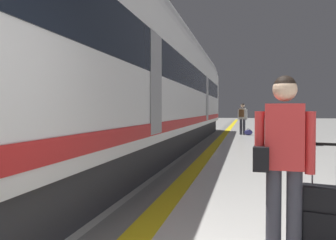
# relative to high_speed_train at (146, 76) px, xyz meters

# --- Properties ---
(safety_line_strip) EXTENTS (0.36, 80.00, 0.01)m
(safety_line_strip) POSITION_rel_high_speed_train_xyz_m (2.06, 0.43, -2.50)
(safety_line_strip) COLOR yellow
(safety_line_strip) RESTS_ON ground
(tactile_edge_band) EXTENTS (0.57, 80.00, 0.01)m
(tactile_edge_band) POSITION_rel_high_speed_train_xyz_m (1.75, 0.43, -2.50)
(tactile_edge_band) COLOR slate
(tactile_edge_band) RESTS_ON ground
(high_speed_train) EXTENTS (2.94, 29.32, 4.97)m
(high_speed_train) POSITION_rel_high_speed_train_xyz_m (0.00, 0.00, 0.00)
(high_speed_train) COLOR #38383D
(high_speed_train) RESTS_ON ground
(traveller_foreground) EXTENTS (0.55, 0.29, 1.69)m
(traveller_foreground) POSITION_rel_high_speed_train_xyz_m (3.54, -8.15, -1.52)
(traveller_foreground) COLOR #383842
(traveller_foreground) RESTS_ON ground
(rolling_suitcase_foreground) EXTENTS (0.43, 0.32, 1.08)m
(rolling_suitcase_foreground) POSITION_rel_high_speed_train_xyz_m (3.91, -8.11, -2.13)
(rolling_suitcase_foreground) COLOR black
(rolling_suitcase_foreground) RESTS_ON ground
(passenger_near) EXTENTS (0.47, 0.38, 1.60)m
(passenger_near) POSITION_rel_high_speed_train_xyz_m (4.81, 3.55, -1.55)
(passenger_near) COLOR #383842
(passenger_near) RESTS_ON ground
(duffel_bag_near) EXTENTS (0.44, 0.26, 0.36)m
(duffel_bag_near) POSITION_rel_high_speed_train_xyz_m (4.50, 3.30, -2.35)
(duffel_bag_near) COLOR brown
(duffel_bag_near) RESTS_ON ground
(passenger_mid) EXTENTS (0.50, 0.35, 1.62)m
(passenger_mid) POSITION_rel_high_speed_train_xyz_m (4.96, 2.58, -1.54)
(passenger_mid) COLOR black
(passenger_mid) RESTS_ON ground
(suitcase_mid) EXTENTS (0.40, 0.27, 1.07)m
(suitcase_mid) POSITION_rel_high_speed_train_xyz_m (5.28, 2.34, -2.13)
(suitcase_mid) COLOR #A51E1E
(suitcase_mid) RESTS_ON ground
(passenger_far) EXTENTS (0.51, 0.42, 1.74)m
(passenger_far) POSITION_rel_high_speed_train_xyz_m (3.05, 9.00, -1.47)
(passenger_far) COLOR #383842
(passenger_far) RESTS_ON ground
(duffel_bag_far) EXTENTS (0.44, 0.26, 0.36)m
(duffel_bag_far) POSITION_rel_high_speed_train_xyz_m (3.38, 8.69, -2.35)
(duffel_bag_far) COLOR navy
(duffel_bag_far) RESTS_ON ground
(waste_bin) EXTENTS (0.46, 0.46, 0.91)m
(waste_bin) POSITION_rel_high_speed_train_xyz_m (5.64, 3.47, -2.04)
(waste_bin) COLOR #4C4C51
(waste_bin) RESTS_ON ground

